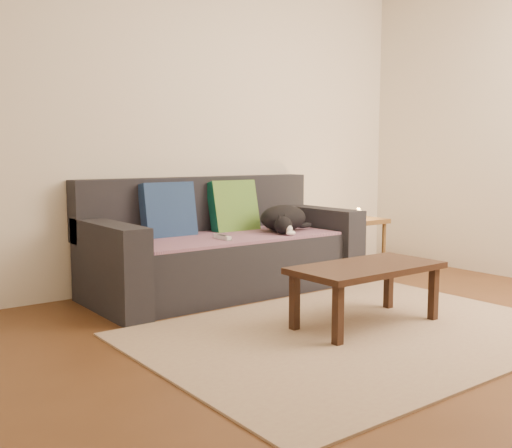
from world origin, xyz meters
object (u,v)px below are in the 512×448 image
(sofa, at_px, (222,251))
(coffee_table, at_px, (367,272))
(cat, at_px, (284,219))
(side_table, at_px, (358,228))
(wii_remote_a, at_px, (221,237))
(wii_remote_b, at_px, (224,238))

(sofa, distance_m, coffee_table, 1.35)
(cat, xyz_separation_m, side_table, (0.83, -0.03, -0.13))
(side_table, bearing_deg, wii_remote_a, -178.98)
(wii_remote_a, distance_m, wii_remote_b, 0.05)
(cat, relative_size, coffee_table, 0.52)
(sofa, relative_size, side_table, 4.25)
(side_table, bearing_deg, coffee_table, -134.88)
(cat, bearing_deg, sofa, 145.92)
(side_table, relative_size, coffee_table, 0.52)
(sofa, bearing_deg, wii_remote_b, -120.32)
(cat, xyz_separation_m, wii_remote_a, (-0.64, -0.05, -0.09))
(sofa, bearing_deg, wii_remote_a, -125.36)
(wii_remote_a, distance_m, side_table, 1.47)
(cat, height_order, wii_remote_a, cat)
(side_table, distance_m, coffee_table, 1.64)
(wii_remote_a, xyz_separation_m, coffee_table, (0.31, -1.13, -0.12))
(wii_remote_b, relative_size, side_table, 0.30)
(wii_remote_b, bearing_deg, sofa, -25.23)
(wii_remote_b, distance_m, side_table, 1.47)
(sofa, xyz_separation_m, wii_remote_b, (-0.15, -0.26, 0.15))
(wii_remote_b, bearing_deg, wii_remote_a, 3.83)
(coffee_table, bearing_deg, wii_remote_a, 105.42)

